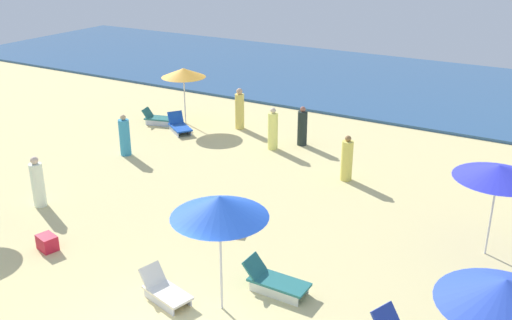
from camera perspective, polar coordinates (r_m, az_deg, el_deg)
ocean at (r=31.62m, az=17.84°, el=6.47°), size 60.00×13.34×0.12m
umbrella_1 at (r=12.08m, az=-3.58°, el=-4.56°), size 2.07×2.07×2.73m
lounge_chair_1_0 at (r=13.74m, az=1.85°, el=-11.70°), size 1.54×0.64×0.70m
lounge_chair_1_1 at (r=13.63m, az=-8.90°, el=-12.43°), size 1.41×0.87×0.66m
umbrella_2 at (r=15.44m, az=22.54°, el=-1.08°), size 2.15×2.15×2.46m
umbrella_4 at (r=24.73m, az=-7.08°, el=8.43°), size 1.85×1.85×2.40m
lounge_chair_4_0 at (r=24.21m, az=-7.47°, el=3.31°), size 1.47×1.29×0.73m
lounge_chair_4_1 at (r=25.33m, az=-9.53°, el=4.04°), size 1.42×0.92×0.65m
umbrella_5 at (r=10.75m, az=23.02°, el=-11.76°), size 2.24×2.24×2.46m
beachgoer_0 at (r=21.93m, az=-12.67°, el=2.23°), size 0.46×0.46×1.54m
beachgoer_1 at (r=18.62m, az=-20.48°, el=-2.15°), size 0.52×0.52×1.59m
beachgoer_2 at (r=22.47m, az=4.53°, el=3.18°), size 0.42×0.42×1.54m
beachgoer_3 at (r=24.27m, az=-1.61°, el=4.89°), size 0.49×0.49×1.72m
beachgoer_4 at (r=19.47m, az=8.84°, el=0.02°), size 0.41×0.41×1.55m
beachgoer_5 at (r=21.99m, az=1.65°, el=2.93°), size 0.53×0.53×1.62m
cooler_box_0 at (r=16.38m, az=-2.94°, el=-6.04°), size 0.61×0.51×0.42m
cooler_box_1 at (r=16.30m, az=-19.66°, el=-7.58°), size 0.60×0.51×0.40m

